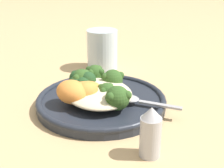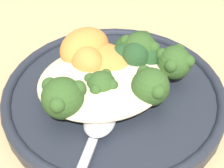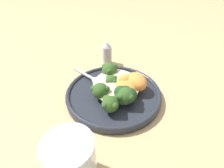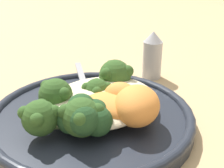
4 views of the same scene
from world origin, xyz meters
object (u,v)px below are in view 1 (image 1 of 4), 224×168
broccoli_stalk_3 (94,76)px  water_glass (102,50)px  broccoli_stalk_1 (103,92)px  spoon (134,100)px  sweet_potato_chunk_0 (87,93)px  quinoa_mound (99,93)px  kale_tuft (82,81)px  broccoli_stalk_4 (82,81)px  sweet_potato_chunk_1 (72,92)px  plate (102,102)px  broccoli_stalk_0 (113,98)px  sweet_potato_chunk_2 (85,91)px  salt_shaker (151,132)px  broccoli_stalk_2 (109,82)px

broccoli_stalk_3 → water_glass: 0.16m
broccoli_stalk_1 → spoon: broccoli_stalk_1 is taller
water_glass → sweet_potato_chunk_0: bearing=-19.8°
quinoa_mound → kale_tuft: kale_tuft is taller
broccoli_stalk_3 → broccoli_stalk_4: bearing=157.2°
broccoli_stalk_1 → kale_tuft: 0.06m
broccoli_stalk_1 → sweet_potato_chunk_1: (-0.00, -0.06, 0.01)m
plate → spoon: bearing=56.2°
broccoli_stalk_0 → sweet_potato_chunk_1: 0.08m
quinoa_mound → spoon: bearing=63.6°
sweet_potato_chunk_2 → water_glass: water_glass is taller
broccoli_stalk_3 → sweet_potato_chunk_1: (0.08, -0.06, 0.00)m
sweet_potato_chunk_2 → kale_tuft: 0.04m
quinoa_mound → kale_tuft: (-0.05, -0.02, 0.01)m
salt_shaker → water_glass: bearing=176.9°
kale_tuft → spoon: (0.08, 0.08, -0.01)m
broccoli_stalk_1 → sweet_potato_chunk_0: 0.03m
spoon → broccoli_stalk_2: bearing=153.9°
plate → sweet_potato_chunk_2: sweet_potato_chunk_2 is taller
spoon → quinoa_mound: bearing=-169.6°
plate → salt_shaker: salt_shaker is taller
broccoli_stalk_0 → broccoli_stalk_1: 0.04m
broccoli_stalk_1 → sweet_potato_chunk_2: broccoli_stalk_1 is taller
plate → sweet_potato_chunk_1: (0.01, -0.06, 0.03)m
broccoli_stalk_1 → sweet_potato_chunk_2: 0.04m
broccoli_stalk_0 → sweet_potato_chunk_0: bearing=-173.4°
broccoli_stalk_4 → spoon: size_ratio=0.76×
plate → salt_shaker: (0.17, 0.03, 0.03)m
broccoli_stalk_4 → spoon: broccoli_stalk_4 is taller
kale_tuft → water_glass: (-0.18, 0.08, 0.01)m
broccoli_stalk_3 → broccoli_stalk_4: 0.04m
kale_tuft → quinoa_mound: bearing=26.1°
sweet_potato_chunk_0 → salt_shaker: (0.15, 0.06, -0.00)m
plate → broccoli_stalk_0: size_ratio=2.43×
broccoli_stalk_3 → kale_tuft: size_ratio=1.92×
broccoli_stalk_0 → plate: bearing=148.2°
sweet_potato_chunk_0 → plate: bearing=115.6°
broccoli_stalk_0 → broccoli_stalk_4: bearing=161.2°
quinoa_mound → sweet_potato_chunk_1: sweet_potato_chunk_1 is taller
plate → broccoli_stalk_1: 0.03m
sweet_potato_chunk_0 → sweet_potato_chunk_2: size_ratio=0.62×
broccoli_stalk_0 → broccoli_stalk_2: size_ratio=1.02×
quinoa_mound → sweet_potato_chunk_0: size_ratio=3.27×
broccoli_stalk_1 → water_glass: water_glass is taller
broccoli_stalk_3 → kale_tuft: (0.03, -0.03, 0.00)m
broccoli_stalk_1 → salt_shaker: salt_shaker is taller
spoon → sweet_potato_chunk_0: bearing=-156.8°
broccoli_stalk_4 → plate: bearing=-136.5°
plate → kale_tuft: bearing=-144.3°
quinoa_mound → broccoli_stalk_0: 0.05m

